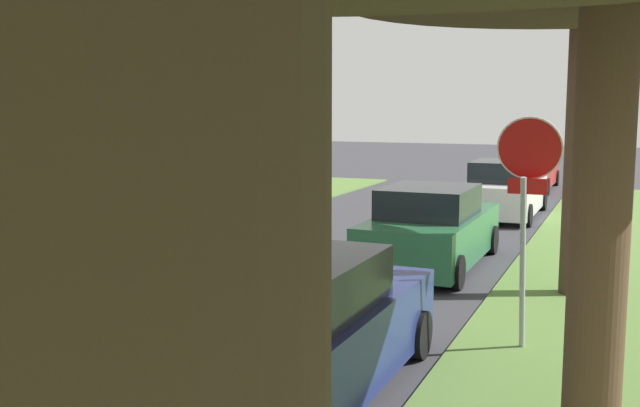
{
  "coord_description": "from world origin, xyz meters",
  "views": [
    {
      "loc": [
        5.61,
        0.98,
        3.11
      ],
      "look_at": [
        1.21,
        11.44,
        1.59
      ],
      "focal_mm": 41.48,
      "sensor_mm": 36.0,
      "label": 1
    }
  ],
  "objects_px": {
    "stop_sign_far": "(528,182)",
    "parked_sedan_red": "(527,170)",
    "parked_sedan_navy": "(297,331)",
    "parked_sedan_white": "(504,191)",
    "parked_sedan_green": "(431,230)"
  },
  "relations": [
    {
      "from": "stop_sign_far",
      "to": "parked_sedan_navy",
      "type": "xyz_separation_m",
      "value": [
        -2.02,
        -2.47,
        -1.44
      ]
    },
    {
      "from": "stop_sign_far",
      "to": "parked_sedan_navy",
      "type": "relative_size",
      "value": 0.66
    },
    {
      "from": "parked_sedan_green",
      "to": "parked_sedan_white",
      "type": "xyz_separation_m",
      "value": [
        0.27,
        7.14,
        0.0
      ]
    },
    {
      "from": "stop_sign_far",
      "to": "parked_sedan_green",
      "type": "relative_size",
      "value": 0.66
    },
    {
      "from": "stop_sign_far",
      "to": "parked_sedan_red",
      "type": "relative_size",
      "value": 0.66
    },
    {
      "from": "stop_sign_far",
      "to": "parked_sedan_red",
      "type": "bearing_deg",
      "value": 97.1
    },
    {
      "from": "parked_sedan_red",
      "to": "parked_sedan_green",
      "type": "bearing_deg",
      "value": -89.95
    },
    {
      "from": "parked_sedan_navy",
      "to": "parked_sedan_green",
      "type": "height_order",
      "value": "same"
    },
    {
      "from": "parked_sedan_green",
      "to": "parked_sedan_red",
      "type": "relative_size",
      "value": 1.0
    },
    {
      "from": "parked_sedan_white",
      "to": "parked_sedan_navy",
      "type": "bearing_deg",
      "value": -89.88
    },
    {
      "from": "parked_sedan_navy",
      "to": "parked_sedan_white",
      "type": "bearing_deg",
      "value": 90.12
    },
    {
      "from": "stop_sign_far",
      "to": "parked_sedan_navy",
      "type": "distance_m",
      "value": 3.5
    },
    {
      "from": "parked_sedan_navy",
      "to": "parked_sedan_white",
      "type": "height_order",
      "value": "same"
    },
    {
      "from": "stop_sign_far",
      "to": "parked_sedan_red",
      "type": "xyz_separation_m",
      "value": [
        -2.33,
        18.74,
        -1.44
      ]
    },
    {
      "from": "stop_sign_far",
      "to": "parked_sedan_navy",
      "type": "height_order",
      "value": "stop_sign_far"
    }
  ]
}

